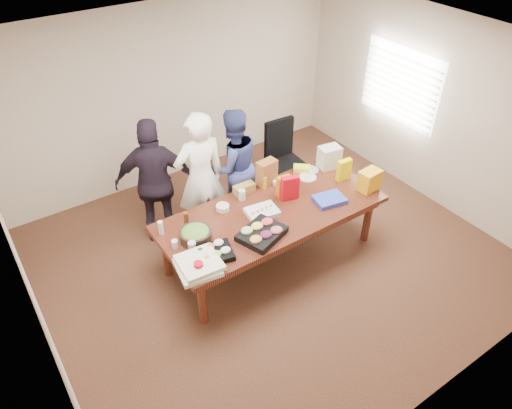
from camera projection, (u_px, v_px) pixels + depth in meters
floor at (271, 256)px, 6.26m from camera, size 5.50×5.00×0.02m
ceiling at (276, 52)px, 4.61m from camera, size 5.50×5.00×0.02m
wall_back at (175, 93)px, 7.07m from camera, size 5.50×0.04×2.70m
wall_front at (456, 312)px, 3.79m from camera, size 5.50×0.04×2.70m
wall_left at (21, 266)px, 4.21m from camera, size 0.04×5.00×2.70m
wall_right at (432, 109)px, 6.66m from camera, size 0.04×5.00×2.70m
window_panel at (400, 85)px, 6.95m from camera, size 0.03×1.40×1.10m
window_blinds at (398, 86)px, 6.93m from camera, size 0.04×1.36×1.00m
conference_table at (271, 234)px, 6.03m from camera, size 2.80×1.20×0.75m
office_chair at (287, 163)px, 7.03m from camera, size 0.60×0.60×1.12m
person_center at (200, 178)px, 6.05m from camera, size 0.70×0.48×1.85m
person_right at (233, 166)px, 6.47m from camera, size 0.85×0.69×1.65m
person_left at (156, 183)px, 6.03m from camera, size 1.12×0.89×1.78m
veggie_tray at (213, 253)px, 5.16m from camera, size 0.49×0.42×0.06m
fruit_tray at (262, 234)px, 5.40m from camera, size 0.61×0.55×0.08m
sheet_cake at (262, 212)px, 5.73m from camera, size 0.41×0.33×0.07m
salad_bowl at (196, 235)px, 5.35m from camera, size 0.40×0.40×0.12m
chip_bag_blue at (329, 199)px, 5.94m from camera, size 0.42×0.34×0.06m
chip_bag_red at (290, 188)px, 5.91m from camera, size 0.24×0.14×0.32m
chip_bag_yellow at (344, 170)px, 6.25m from camera, size 0.20×0.09×0.30m
chip_bag_orange at (284, 186)px, 5.97m from camera, size 0.19×0.10×0.28m
mayo_jar at (242, 195)px, 5.95m from camera, size 0.09×0.09×0.14m
mustard_bottle at (264, 183)px, 6.13m from camera, size 0.07×0.07×0.17m
dressing_bottle at (186, 219)px, 5.53m from camera, size 0.06×0.06×0.18m
ranch_bottle at (161, 228)px, 5.41m from camera, size 0.06×0.06×0.18m
banana_bunch at (302, 169)px, 6.48m from camera, size 0.26×0.25×0.08m
bread_loaf at (244, 188)px, 6.08m from camera, size 0.28×0.12×0.11m
kraft_bag at (267, 173)px, 6.16m from camera, size 0.27×0.18×0.34m
red_cup at (199, 268)px, 4.93m from camera, size 0.12×0.12×0.13m
clear_cup_a at (192, 247)px, 5.20m from camera, size 0.10×0.10×0.12m
clear_cup_b at (175, 244)px, 5.25m from camera, size 0.08×0.08×0.10m
pizza_box_lower at (198, 268)px, 4.99m from camera, size 0.49×0.49×0.05m
pizza_box_upper at (199, 263)px, 4.98m from camera, size 0.46×0.46×0.05m
plate_a at (308, 177)px, 6.37m from camera, size 0.29×0.29×0.01m
plate_b at (311, 170)px, 6.51m from camera, size 0.23×0.23×0.01m
dip_bowl_a at (278, 181)px, 6.25m from camera, size 0.16×0.16×0.06m
dip_bowl_b at (223, 207)px, 5.80m from camera, size 0.19×0.19×0.07m
grocery_bag_white at (329, 157)px, 6.49m from camera, size 0.32×0.25×0.31m
grocery_bag_yellow at (369, 180)px, 6.08m from camera, size 0.29×0.22×0.28m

